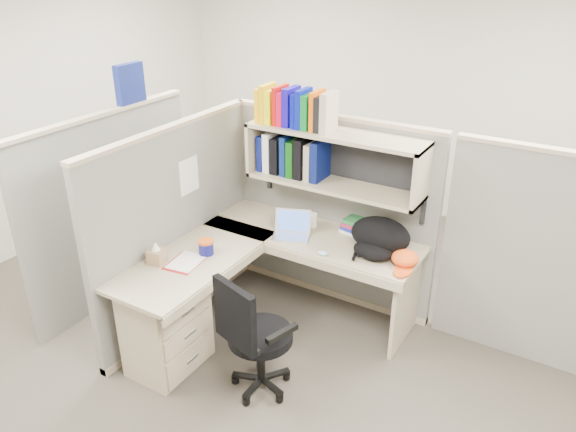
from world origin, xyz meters
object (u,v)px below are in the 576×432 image
Objects in this scene: backpack at (377,238)px; laptop at (291,226)px; task_chair at (256,353)px; desk at (207,303)px; snack_canister at (206,247)px.

laptop is at bearing -169.90° from backpack.
desk is at bearing 163.19° from task_chair.
snack_canister is at bearing -147.72° from laptop.
backpack reaches higher than task_chair.
laptop reaches higher than snack_canister.
snack_canister is 0.88m from task_chair.
backpack is 1.26m from snack_canister.
laptop is at bearing 53.44° from snack_canister.
snack_canister is (-0.12, 0.18, 0.35)m from desk.
desk is 0.41m from snack_canister.
snack_canister is at bearing 124.10° from desk.
laptop reaches higher than desk.
backpack is (0.96, 0.83, 0.42)m from desk.
task_chair is at bearing -94.92° from laptop.
laptop is 0.68m from snack_canister.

